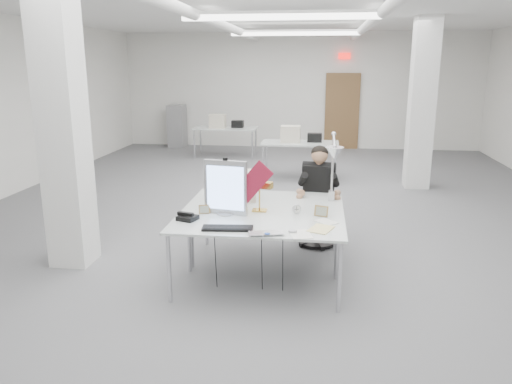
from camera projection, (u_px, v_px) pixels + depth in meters
room_shell at (282, 109)px, 7.43m from camera, size 10.04×14.04×3.24m
desk_main at (257, 224)px, 5.14m from camera, size 1.80×0.90×0.02m
desk_second at (267, 201)px, 6.01m from camera, size 1.80×0.90×0.02m
bg_desk_a at (300, 143)px, 10.40m from camera, size 1.60×0.80×0.02m
bg_desk_b at (225, 128)px, 12.76m from camera, size 1.60×0.80×0.02m
filing_cabinet at (177, 126)px, 14.40m from camera, size 0.45×0.55×1.20m
office_chair at (318, 203)px, 6.53m from camera, size 0.64×0.64×1.16m
seated_person at (319, 180)px, 6.40m from camera, size 0.57×0.68×0.93m
monitor at (226, 188)px, 5.37m from camera, size 0.48×0.13×0.59m
pennant at (252, 184)px, 5.28m from camera, size 0.48×0.10×0.52m
keyboard at (228, 228)px, 4.93m from camera, size 0.52×0.21×0.02m
laptop at (267, 235)px, 4.72m from camera, size 0.38×0.29×0.03m
mouse at (293, 231)px, 4.83m from camera, size 0.10×0.07×0.04m
bankers_lamp at (259, 195)px, 5.50m from camera, size 0.35×0.23×0.37m
desk_phone at (188, 218)px, 5.22m from camera, size 0.24×0.22×0.05m
picture_frame_left at (204, 209)px, 5.44m from camera, size 0.13×0.07×0.10m
picture_frame_right at (321, 211)px, 5.34m from camera, size 0.15×0.08×0.12m
desk_clock at (297, 209)px, 5.46m from camera, size 0.10×0.05×0.10m
paper_stack_a at (300, 234)px, 4.79m from camera, size 0.26×0.32×0.01m
paper_stack_b at (321, 229)px, 4.93m from camera, size 0.29×0.33×0.01m
paper_stack_c at (326, 222)px, 5.16m from camera, size 0.26×0.27×0.01m
beige_monitor at (240, 186)px, 5.98m from camera, size 0.42×0.40×0.34m
architect_lamp at (333, 165)px, 5.62m from camera, size 0.42×0.80×0.97m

